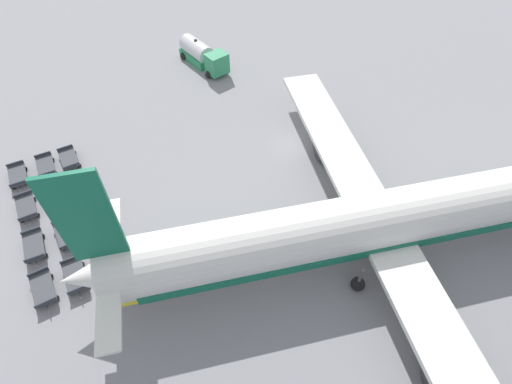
{
  "coord_description": "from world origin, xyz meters",
  "views": [
    {
      "loc": [
        27.49,
        -11.38,
        26.66
      ],
      "look_at": [
        7.5,
        -6.07,
        2.95
      ],
      "focal_mm": 28.0,
      "sensor_mm": 36.0,
      "label": 1
    }
  ],
  "objects_px": {
    "baggage_dolly_row_mid_a_col_d": "(75,276)",
    "baggage_dolly_row_near_col_b": "(26,207)",
    "fuel_tanker_primary": "(202,55)",
    "baggage_dolly_row_mid_b_col_a": "(69,159)",
    "baggage_dolly_row_mid_b_col_c": "(91,223)",
    "baggage_dolly_row_mid_a_col_a": "(46,166)",
    "baggage_dolly_row_mid_a_col_c": "(66,234)",
    "baggage_dolly_row_mid_b_col_d": "(108,262)",
    "baggage_dolly_row_mid_a_col_b": "(55,198)",
    "baggage_dolly_row_mid_b_col_b": "(82,190)",
    "baggage_dolly_row_near_col_a": "(18,176)",
    "baggage_dolly_row_near_col_c": "(34,246)",
    "baggage_dolly_row_near_col_d": "(43,289)",
    "airplane": "(396,218)"
  },
  "relations": [
    {
      "from": "baggage_dolly_row_mid_a_col_c",
      "to": "baggage_dolly_row_mid_a_col_b",
      "type": "bearing_deg",
      "value": -165.58
    },
    {
      "from": "baggage_dolly_row_near_col_b",
      "to": "baggage_dolly_row_mid_a_col_a",
      "type": "xyz_separation_m",
      "value": [
        -4.74,
        1.19,
        0.0
      ]
    },
    {
      "from": "baggage_dolly_row_mid_a_col_b",
      "to": "baggage_dolly_row_mid_b_col_a",
      "type": "bearing_deg",
      "value": 168.38
    },
    {
      "from": "baggage_dolly_row_mid_b_col_a",
      "to": "baggage_dolly_row_near_col_b",
      "type": "bearing_deg",
      "value": -32.02
    },
    {
      "from": "baggage_dolly_row_near_col_a",
      "to": "baggage_dolly_row_mid_a_col_a",
      "type": "xyz_separation_m",
      "value": [
        -0.61,
        2.35,
        0.0
      ]
    },
    {
      "from": "baggage_dolly_row_mid_a_col_a",
      "to": "baggage_dolly_row_mid_b_col_d",
      "type": "bearing_deg",
      "value": 24.09
    },
    {
      "from": "baggage_dolly_row_near_col_b",
      "to": "baggage_dolly_row_mid_a_col_c",
      "type": "height_order",
      "value": "same"
    },
    {
      "from": "fuel_tanker_primary",
      "to": "baggage_dolly_row_mid_b_col_c",
      "type": "xyz_separation_m",
      "value": [
        22.14,
        -13.0,
        -0.76
      ]
    },
    {
      "from": "fuel_tanker_primary",
      "to": "baggage_dolly_row_mid_a_col_c",
      "type": "relative_size",
      "value": 2.15
    },
    {
      "from": "baggage_dolly_row_mid_a_col_b",
      "to": "baggage_dolly_row_mid_b_col_d",
      "type": "xyz_separation_m",
      "value": [
        7.73,
        4.27,
        0.0
      ]
    },
    {
      "from": "baggage_dolly_row_mid_a_col_c",
      "to": "baggage_dolly_row_near_col_c",
      "type": "bearing_deg",
      "value": -77.24
    },
    {
      "from": "fuel_tanker_primary",
      "to": "baggage_dolly_row_near_col_b",
      "type": "bearing_deg",
      "value": -43.91
    },
    {
      "from": "baggage_dolly_row_mid_b_col_a",
      "to": "baggage_dolly_row_mid_a_col_d",
      "type": "bearing_deg",
      "value": 4.13
    },
    {
      "from": "airplane",
      "to": "baggage_dolly_row_near_col_c",
      "type": "relative_size",
      "value": 13.08
    },
    {
      "from": "baggage_dolly_row_mid_a_col_c",
      "to": "baggage_dolly_row_mid_a_col_d",
      "type": "distance_m",
      "value": 4.16
    },
    {
      "from": "baggage_dolly_row_mid_a_col_a",
      "to": "baggage_dolly_row_mid_a_col_d",
      "type": "relative_size",
      "value": 1.0
    },
    {
      "from": "baggage_dolly_row_mid_a_col_a",
      "to": "baggage_dolly_row_mid_b_col_b",
      "type": "distance_m",
      "value": 5.05
    },
    {
      "from": "baggage_dolly_row_mid_b_col_c",
      "to": "baggage_dolly_row_near_col_d",
      "type": "bearing_deg",
      "value": -32.58
    },
    {
      "from": "baggage_dolly_row_near_col_b",
      "to": "baggage_dolly_row_mid_b_col_a",
      "type": "relative_size",
      "value": 1.0
    },
    {
      "from": "baggage_dolly_row_mid_a_col_a",
      "to": "baggage_dolly_row_mid_b_col_c",
      "type": "xyz_separation_m",
      "value": [
        7.85,
        4.13,
        0.0
      ]
    },
    {
      "from": "baggage_dolly_row_mid_b_col_a",
      "to": "baggage_dolly_row_mid_b_col_c",
      "type": "xyz_separation_m",
      "value": [
        8.29,
        2.08,
        0.0
      ]
    },
    {
      "from": "airplane",
      "to": "baggage_dolly_row_mid_b_col_c",
      "type": "distance_m",
      "value": 23.97
    },
    {
      "from": "baggage_dolly_row_mid_a_col_b",
      "to": "baggage_dolly_row_mid_a_col_c",
      "type": "height_order",
      "value": "same"
    },
    {
      "from": "baggage_dolly_row_near_col_c",
      "to": "baggage_dolly_row_near_col_d",
      "type": "distance_m",
      "value": 4.16
    },
    {
      "from": "baggage_dolly_row_near_col_b",
      "to": "baggage_dolly_row_mid_a_col_b",
      "type": "distance_m",
      "value": 2.33
    },
    {
      "from": "fuel_tanker_primary",
      "to": "baggage_dolly_row_mid_b_col_a",
      "type": "height_order",
      "value": "fuel_tanker_primary"
    },
    {
      "from": "fuel_tanker_primary",
      "to": "baggage_dolly_row_near_col_d",
      "type": "relative_size",
      "value": 2.15
    },
    {
      "from": "fuel_tanker_primary",
      "to": "baggage_dolly_row_mid_a_col_d",
      "type": "xyz_separation_m",
      "value": [
        26.87,
        -14.14,
        -0.76
      ]
    },
    {
      "from": "airplane",
      "to": "baggage_dolly_row_mid_b_col_d",
      "type": "bearing_deg",
      "value": -99.78
    },
    {
      "from": "baggage_dolly_row_mid_a_col_b",
      "to": "baggage_dolly_row_mid_b_col_b",
      "type": "height_order",
      "value": "same"
    },
    {
      "from": "baggage_dolly_row_mid_b_col_c",
      "to": "baggage_dolly_row_mid_a_col_b",
      "type": "bearing_deg",
      "value": -139.82
    },
    {
      "from": "fuel_tanker_primary",
      "to": "baggage_dolly_row_mid_b_col_c",
      "type": "bearing_deg",
      "value": -30.41
    },
    {
      "from": "baggage_dolly_row_mid_a_col_d",
      "to": "baggage_dolly_row_near_col_b",
      "type": "bearing_deg",
      "value": -151.89
    },
    {
      "from": "airplane",
      "to": "baggage_dolly_row_near_col_a",
      "type": "height_order",
      "value": "airplane"
    },
    {
      "from": "baggage_dolly_row_mid_b_col_c",
      "to": "baggage_dolly_row_mid_b_col_d",
      "type": "bearing_deg",
      "value": 16.55
    },
    {
      "from": "baggage_dolly_row_near_col_d",
      "to": "baggage_dolly_row_mid_b_col_d",
      "type": "relative_size",
      "value": 1.0
    },
    {
      "from": "baggage_dolly_row_near_col_b",
      "to": "baggage_dolly_row_near_col_c",
      "type": "height_order",
      "value": "same"
    },
    {
      "from": "baggage_dolly_row_mid_b_col_c",
      "to": "baggage_dolly_row_mid_a_col_a",
      "type": "bearing_deg",
      "value": -152.26
    },
    {
      "from": "baggage_dolly_row_near_col_c",
      "to": "baggage_dolly_row_mid_b_col_a",
      "type": "xyz_separation_m",
      "value": [
        -9.47,
        2.25,
        0.0
      ]
    },
    {
      "from": "baggage_dolly_row_mid_a_col_a",
      "to": "baggage_dolly_row_mid_b_col_c",
      "type": "distance_m",
      "value": 8.87
    },
    {
      "from": "baggage_dolly_row_near_col_a",
      "to": "baggage_dolly_row_mid_b_col_c",
      "type": "height_order",
      "value": "same"
    },
    {
      "from": "baggage_dolly_row_near_col_c",
      "to": "baggage_dolly_row_near_col_b",
      "type": "bearing_deg",
      "value": -166.92
    },
    {
      "from": "baggage_dolly_row_near_col_c",
      "to": "baggage_dolly_row_mid_a_col_a",
      "type": "height_order",
      "value": "same"
    },
    {
      "from": "baggage_dolly_row_mid_a_col_a",
      "to": "baggage_dolly_row_mid_b_col_d",
      "type": "distance_m",
      "value": 13.11
    },
    {
      "from": "baggage_dolly_row_mid_a_col_c",
      "to": "baggage_dolly_row_mid_a_col_a",
      "type": "bearing_deg",
      "value": -165.63
    },
    {
      "from": "baggage_dolly_row_mid_a_col_c",
      "to": "baggage_dolly_row_mid_b_col_a",
      "type": "height_order",
      "value": "same"
    },
    {
      "from": "baggage_dolly_row_mid_b_col_c",
      "to": "baggage_dolly_row_near_col_a",
      "type": "bearing_deg",
      "value": -138.18
    },
    {
      "from": "baggage_dolly_row_near_col_d",
      "to": "baggage_dolly_row_mid_a_col_b",
      "type": "relative_size",
      "value": 1.0
    },
    {
      "from": "baggage_dolly_row_mid_a_col_c",
      "to": "baggage_dolly_row_mid_b_col_a",
      "type": "distance_m",
      "value": 8.94
    },
    {
      "from": "baggage_dolly_row_mid_a_col_d",
      "to": "baggage_dolly_row_mid_b_col_d",
      "type": "bearing_deg",
      "value": 104.31
    }
  ]
}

